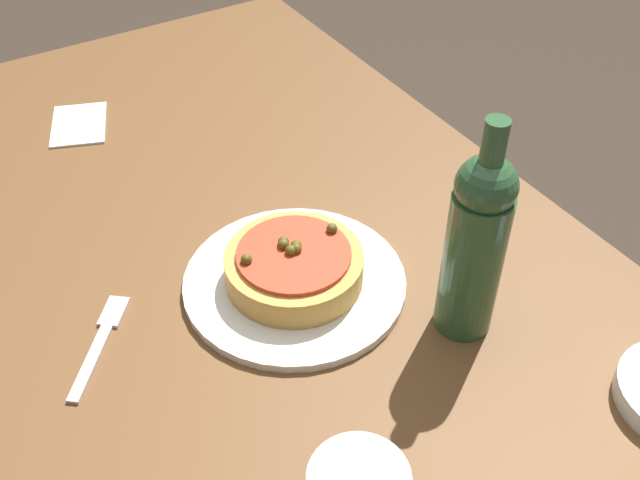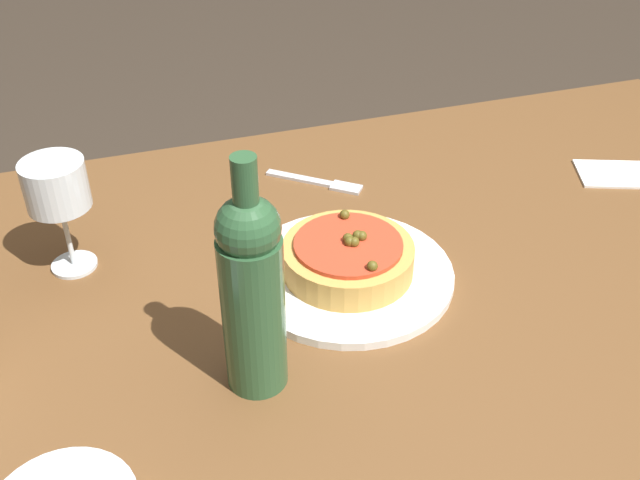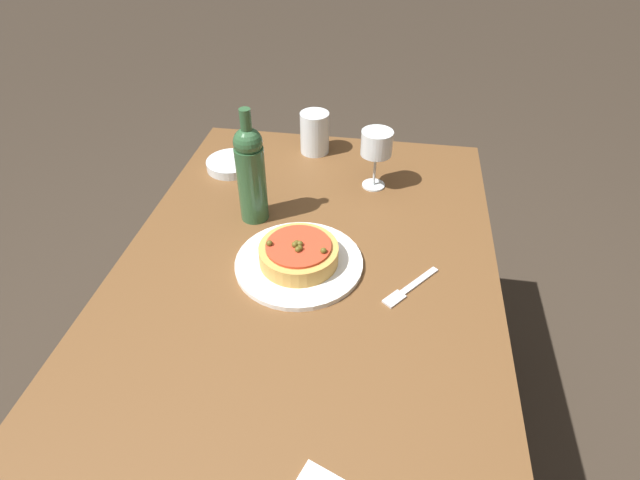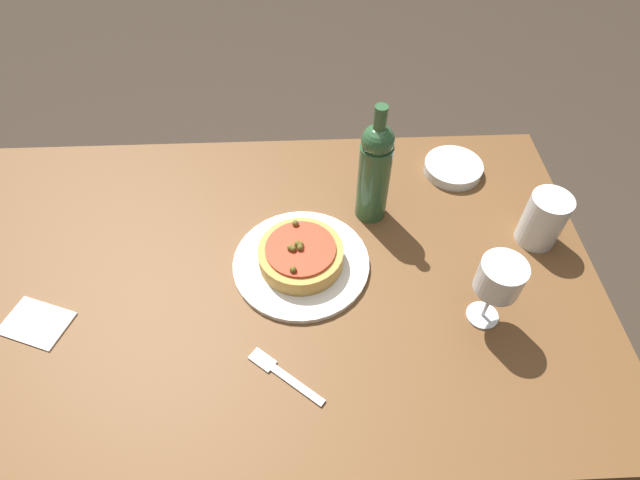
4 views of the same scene
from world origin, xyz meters
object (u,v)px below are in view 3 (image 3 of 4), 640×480
(side_bowl, at_px, (231,164))
(fork, at_px, (408,289))
(pizza, at_px, (299,253))
(wine_glass, at_px, (377,145))
(dining_table, at_px, (299,324))
(wine_bottle, at_px, (251,173))
(water_cup, at_px, (315,133))
(dinner_plate, at_px, (299,263))

(side_bowl, relative_size, fork, 1.02)
(pizza, height_order, wine_glass, wine_glass)
(dining_table, xyz_separation_m, wine_bottle, (0.25, 0.16, 0.22))
(pizza, bearing_deg, wine_bottle, 41.86)
(water_cup, distance_m, side_bowl, 0.26)
(side_bowl, distance_m, fork, 0.66)
(pizza, relative_size, wine_glass, 1.07)
(wine_bottle, distance_m, water_cup, 0.37)
(wine_bottle, bearing_deg, dining_table, -147.76)
(wine_glass, height_order, water_cup, wine_glass)
(dining_table, bearing_deg, wine_glass, -15.70)
(dining_table, bearing_deg, water_cup, 6.30)
(dinner_plate, distance_m, fork, 0.25)
(dinner_plate, xyz_separation_m, water_cup, (0.51, 0.05, 0.06))
(dining_table, height_order, wine_glass, wine_glass)
(wine_glass, bearing_deg, wine_bottle, 123.77)
(pizza, distance_m, wine_glass, 0.38)
(dining_table, bearing_deg, fork, -77.11)
(dining_table, relative_size, wine_glass, 8.64)
(dining_table, xyz_separation_m, pizza, (0.09, 0.02, 0.13))
(side_bowl, bearing_deg, fork, -129.03)
(dinner_plate, bearing_deg, wine_glass, -21.74)
(water_cup, xyz_separation_m, fork, (-0.55, -0.29, -0.06))
(wine_bottle, height_order, fork, wine_bottle)
(pizza, relative_size, wine_bottle, 0.61)
(wine_glass, bearing_deg, dinner_plate, 158.26)
(dinner_plate, height_order, pizza, pizza)
(dinner_plate, distance_m, pizza, 0.03)
(dining_table, xyz_separation_m, wine_glass, (0.44, -0.12, 0.22))
(fork, bearing_deg, side_bowl, -90.24)
(pizza, xyz_separation_m, wine_bottle, (0.16, 0.14, 0.09))
(dinner_plate, xyz_separation_m, fork, (-0.04, -0.24, -0.00))
(wine_bottle, relative_size, side_bowl, 2.05)
(dinner_plate, bearing_deg, side_bowl, 35.70)
(water_cup, relative_size, fork, 0.89)
(dining_table, bearing_deg, pizza, 9.46)
(wine_glass, distance_m, water_cup, 0.26)
(pizza, distance_m, wine_bottle, 0.23)
(dinner_plate, relative_size, side_bowl, 2.02)
(dining_table, xyz_separation_m, side_bowl, (0.47, 0.29, 0.10))
(fork, bearing_deg, water_cup, -113.10)
(water_cup, bearing_deg, dining_table, -173.70)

